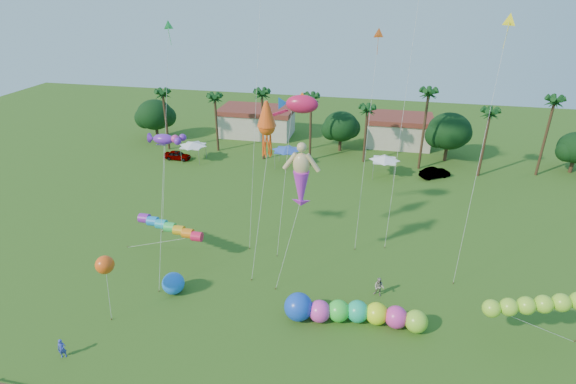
% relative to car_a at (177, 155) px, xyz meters
% --- Properties ---
extents(ground, '(160.00, 160.00, 0.00)m').
position_rel_car_a_xyz_m(ground, '(22.73, -36.02, -0.68)').
color(ground, '#285116').
rests_on(ground, ground).
extents(tree_line, '(69.46, 8.91, 11.00)m').
position_rel_car_a_xyz_m(tree_line, '(26.29, 7.98, 3.60)').
color(tree_line, '#3A2819').
rests_on(tree_line, ground).
extents(buildings_row, '(35.00, 7.00, 4.00)m').
position_rel_car_a_xyz_m(buildings_row, '(19.63, 13.98, 1.32)').
color(buildings_row, beige).
rests_on(buildings_row, ground).
extents(tent_row, '(31.00, 4.00, 0.60)m').
position_rel_car_a_xyz_m(tent_row, '(16.73, 0.31, 2.07)').
color(tent_row, white).
rests_on(tent_row, ground).
extents(car_a, '(4.00, 1.68, 1.35)m').
position_rel_car_a_xyz_m(car_a, '(0.00, 0.00, 0.00)').
color(car_a, '#4C4C54').
rests_on(car_a, ground).
extents(car_b, '(4.37, 3.46, 1.39)m').
position_rel_car_a_xyz_m(car_b, '(37.70, 1.07, 0.02)').
color(car_b, '#4C4C54').
rests_on(car_b, ground).
extents(spectator_a, '(0.68, 0.58, 1.57)m').
position_rel_car_a_xyz_m(spectator_a, '(8.58, -38.39, 0.11)').
color(spectator_a, '#3440B7').
rests_on(spectator_a, ground).
extents(spectator_b, '(1.04, 0.91, 1.80)m').
position_rel_car_a_xyz_m(spectator_b, '(30.88, -26.49, 0.22)').
color(spectator_b, gray).
rests_on(spectator_b, ground).
extents(caterpillar_inflatable, '(11.39, 2.94, 2.31)m').
position_rel_car_a_xyz_m(caterpillar_inflatable, '(28.64, -30.35, 0.29)').
color(caterpillar_inflatable, '#EE3EB4').
rests_on(caterpillar_inflatable, ground).
extents(blue_ball, '(1.95, 1.95, 1.95)m').
position_rel_car_a_xyz_m(blue_ball, '(13.28, -29.80, 0.30)').
color(blue_ball, '#1B70F6').
rests_on(blue_ball, ground).
extents(rainbow_tube, '(10.04, 2.20, 3.38)m').
position_rel_car_a_xyz_m(rainbow_tube, '(11.91, -24.93, 2.21)').
color(rainbow_tube, '#EC1A49').
rests_on(rainbow_tube, ground).
extents(green_worm, '(10.32, 4.20, 3.82)m').
position_rel_car_a_xyz_m(green_worm, '(38.99, -30.15, 2.35)').
color(green_worm, '#95D72F').
rests_on(green_worm, ground).
extents(orange_ball_kite, '(1.83, 1.83, 5.79)m').
position_rel_car_a_xyz_m(orange_ball_kite, '(9.88, -33.65, 4.39)').
color(orange_ball_kite, '#FC5514').
rests_on(orange_ball_kite, ground).
extents(merman_kite, '(2.88, 3.95, 12.33)m').
position_rel_car_a_xyz_m(merman_kite, '(23.54, -24.44, 8.84)').
color(merman_kite, tan).
rests_on(merman_kite, ground).
extents(fish_kite, '(4.84, 5.45, 15.40)m').
position_rel_car_a_xyz_m(fish_kite, '(22.43, -18.38, 13.76)').
color(fish_kite, '#CA1646').
rests_on(fish_kite, ground).
extents(squid_kite, '(2.20, 5.30, 15.75)m').
position_rel_car_a_xyz_m(squid_kite, '(20.09, -22.52, 12.68)').
color(squid_kite, '#EE4E13').
rests_on(squid_kite, ground).
extents(lobster_kite, '(3.73, 6.49, 13.12)m').
position_rel_car_a_xyz_m(lobster_kite, '(11.53, -25.03, 11.79)').
color(lobster_kite, purple).
rests_on(lobster_kite, ground).
extents(delta_kite_red, '(1.13, 3.35, 21.11)m').
position_rel_car_a_xyz_m(delta_kite_red, '(28.85, -16.62, 19.37)').
color(delta_kite_red, '#F65C1B').
rests_on(delta_kite_red, ground).
extents(delta_kite_yellow, '(1.56, 3.55, 22.72)m').
position_rel_car_a_xyz_m(delta_kite_yellow, '(38.44, -20.42, 21.01)').
color(delta_kite_yellow, yellow).
rests_on(delta_kite_yellow, ground).
extents(delta_kite_green, '(2.02, 4.24, 21.41)m').
position_rel_car_a_xyz_m(delta_kite_green, '(9.02, -16.82, 19.65)').
color(delta_kite_green, '#31D055').
rests_on(delta_kite_green, ground).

